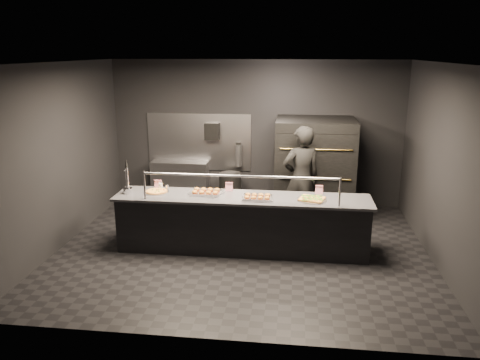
{
  "coord_description": "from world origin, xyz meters",
  "views": [
    {
      "loc": [
        0.81,
        -7.08,
        3.19
      ],
      "look_at": [
        -0.06,
        0.2,
        1.14
      ],
      "focal_mm": 35.0,
      "sensor_mm": 36.0,
      "label": 1
    }
  ],
  "objects_px": {
    "beer_tap": "(127,183)",
    "trash_bin": "(230,191)",
    "fire_extinguisher": "(238,155)",
    "slider_tray_b": "(257,197)",
    "square_pizza": "(312,199)",
    "pizza_oven": "(314,167)",
    "towel_dispenser": "(212,131)",
    "slider_tray_a": "(206,192)",
    "prep_shelf": "(180,182)",
    "service_counter": "(242,223)",
    "round_pizza": "(157,191)",
    "worker": "(301,179)"
  },
  "relations": [
    {
      "from": "beer_tap",
      "to": "trash_bin",
      "type": "height_order",
      "value": "beer_tap"
    },
    {
      "from": "fire_extinguisher",
      "to": "slider_tray_b",
      "type": "distance_m",
      "value": 2.57
    },
    {
      "from": "square_pizza",
      "to": "trash_bin",
      "type": "distance_m",
      "value": 2.71
    },
    {
      "from": "pizza_oven",
      "to": "towel_dispenser",
      "type": "distance_m",
      "value": 2.23
    },
    {
      "from": "fire_extinguisher",
      "to": "slider_tray_a",
      "type": "distance_m",
      "value": 2.34
    },
    {
      "from": "beer_tap",
      "to": "towel_dispenser",
      "type": "bearing_deg",
      "value": 68.16
    },
    {
      "from": "slider_tray_a",
      "to": "prep_shelf",
      "type": "bearing_deg",
      "value": 114.05
    },
    {
      "from": "slider_tray_a",
      "to": "service_counter",
      "type": "bearing_deg",
      "value": -7.6
    },
    {
      "from": "slider_tray_a",
      "to": "slider_tray_b",
      "type": "distance_m",
      "value": 0.87
    },
    {
      "from": "round_pizza",
      "to": "square_pizza",
      "type": "distance_m",
      "value": 2.53
    },
    {
      "from": "worker",
      "to": "trash_bin",
      "type": "bearing_deg",
      "value": -57.88
    },
    {
      "from": "pizza_oven",
      "to": "slider_tray_a",
      "type": "xyz_separation_m",
      "value": [
        -1.8,
        -1.82,
        -0.02
      ]
    },
    {
      "from": "slider_tray_b",
      "to": "service_counter",
      "type": "bearing_deg",
      "value": 159.61
    },
    {
      "from": "slider_tray_a",
      "to": "slider_tray_b",
      "type": "relative_size",
      "value": 1.17
    },
    {
      "from": "slider_tray_b",
      "to": "beer_tap",
      "type": "bearing_deg",
      "value": 178.51
    },
    {
      "from": "prep_shelf",
      "to": "towel_dispenser",
      "type": "bearing_deg",
      "value": 5.71
    },
    {
      "from": "round_pizza",
      "to": "square_pizza",
      "type": "height_order",
      "value": "square_pizza"
    },
    {
      "from": "prep_shelf",
      "to": "beer_tap",
      "type": "distance_m",
      "value": 2.46
    },
    {
      "from": "beer_tap",
      "to": "slider_tray_b",
      "type": "relative_size",
      "value": 1.15
    },
    {
      "from": "round_pizza",
      "to": "worker",
      "type": "distance_m",
      "value": 2.56
    },
    {
      "from": "towel_dispenser",
      "to": "slider_tray_a",
      "type": "xyz_separation_m",
      "value": [
        0.3,
        -2.31,
        -0.6
      ]
    },
    {
      "from": "fire_extinguisher",
      "to": "slider_tray_b",
      "type": "bearing_deg",
      "value": -76.42
    },
    {
      "from": "pizza_oven",
      "to": "beer_tap",
      "type": "height_order",
      "value": "pizza_oven"
    },
    {
      "from": "prep_shelf",
      "to": "worker",
      "type": "xyz_separation_m",
      "value": [
        2.54,
        -1.28,
        0.51
      ]
    },
    {
      "from": "slider_tray_a",
      "to": "square_pizza",
      "type": "distance_m",
      "value": 1.71
    },
    {
      "from": "pizza_oven",
      "to": "round_pizza",
      "type": "relative_size",
      "value": 4.68
    },
    {
      "from": "pizza_oven",
      "to": "square_pizza",
      "type": "distance_m",
      "value": 1.96
    },
    {
      "from": "towel_dispenser",
      "to": "fire_extinguisher",
      "type": "bearing_deg",
      "value": 1.04
    },
    {
      "from": "fire_extinguisher",
      "to": "square_pizza",
      "type": "height_order",
      "value": "fire_extinguisher"
    },
    {
      "from": "round_pizza",
      "to": "beer_tap",
      "type": "bearing_deg",
      "value": -167.29
    },
    {
      "from": "service_counter",
      "to": "worker",
      "type": "height_order",
      "value": "worker"
    },
    {
      "from": "pizza_oven",
      "to": "worker",
      "type": "relative_size",
      "value": 1.0
    },
    {
      "from": "towel_dispenser",
      "to": "beer_tap",
      "type": "xyz_separation_m",
      "value": [
        -0.97,
        -2.43,
        -0.47
      ]
    },
    {
      "from": "fire_extinguisher",
      "to": "pizza_oven",
      "type": "bearing_deg",
      "value": -17.89
    },
    {
      "from": "beer_tap",
      "to": "pizza_oven",
      "type": "bearing_deg",
      "value": 32.24
    },
    {
      "from": "beer_tap",
      "to": "trash_bin",
      "type": "xyz_separation_m",
      "value": [
        1.39,
        2.1,
        -0.71
      ]
    },
    {
      "from": "square_pizza",
      "to": "round_pizza",
      "type": "bearing_deg",
      "value": 177.32
    },
    {
      "from": "pizza_oven",
      "to": "fire_extinguisher",
      "type": "xyz_separation_m",
      "value": [
        -1.55,
        0.5,
        0.09
      ]
    },
    {
      "from": "fire_extinguisher",
      "to": "trash_bin",
      "type": "xyz_separation_m",
      "value": [
        -0.13,
        -0.34,
        -0.68
      ]
    },
    {
      "from": "service_counter",
      "to": "slider_tray_a",
      "type": "xyz_separation_m",
      "value": [
        -0.6,
        0.08,
        0.49
      ]
    },
    {
      "from": "square_pizza",
      "to": "worker",
      "type": "relative_size",
      "value": 0.24
    },
    {
      "from": "slider_tray_b",
      "to": "worker",
      "type": "height_order",
      "value": "worker"
    },
    {
      "from": "service_counter",
      "to": "prep_shelf",
      "type": "xyz_separation_m",
      "value": [
        -1.6,
        2.32,
        -0.01
      ]
    },
    {
      "from": "slider_tray_a",
      "to": "worker",
      "type": "relative_size",
      "value": 0.31
    },
    {
      "from": "prep_shelf",
      "to": "square_pizza",
      "type": "distance_m",
      "value": 3.63
    },
    {
      "from": "prep_shelf",
      "to": "round_pizza",
      "type": "height_order",
      "value": "round_pizza"
    },
    {
      "from": "service_counter",
      "to": "beer_tap",
      "type": "relative_size",
      "value": 7.09
    },
    {
      "from": "fire_extinguisher",
      "to": "slider_tray_b",
      "type": "xyz_separation_m",
      "value": [
        0.6,
        -2.49,
        -0.11
      ]
    },
    {
      "from": "square_pizza",
      "to": "slider_tray_b",
      "type": "bearing_deg",
      "value": -177.43
    },
    {
      "from": "beer_tap",
      "to": "worker",
      "type": "height_order",
      "value": "worker"
    }
  ]
}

